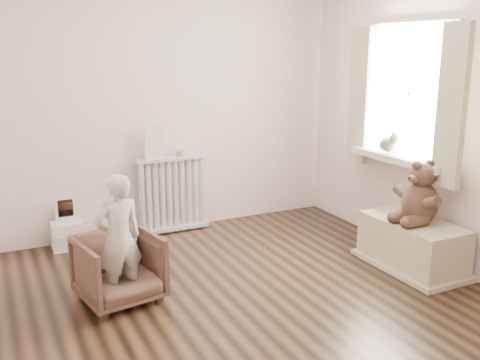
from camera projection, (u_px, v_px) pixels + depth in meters
name	position (u px, v px, depth m)	size (l,w,h in m)	color
floor	(248.00, 297.00, 4.06)	(3.60, 3.60, 0.01)	black
back_wall	(167.00, 104.00, 5.32)	(3.60, 0.02, 2.60)	white
front_wall	(447.00, 184.00, 2.18)	(3.60, 0.02, 2.60)	white
right_wall	(439.00, 114.00, 4.51)	(0.02, 3.60, 2.60)	white
window	(411.00, 93.00, 4.72)	(0.03, 0.90, 1.10)	white
window_sill	(398.00, 158.00, 4.83)	(0.22, 1.10, 0.06)	silver
curtain_left	(452.00, 107.00, 4.19)	(0.06, 0.26, 1.30)	beige
curtain_right	(360.00, 96.00, 5.19)	(0.06, 0.26, 1.30)	beige
radiator	(173.00, 195.00, 5.43)	(0.74, 0.14, 0.78)	silver
paper_doll	(154.00, 142.00, 5.23)	(0.19, 0.02, 0.32)	beige
tin_a	(181.00, 153.00, 5.37)	(0.10, 0.10, 0.06)	#A59E8C
toy_vanity	(67.00, 220.00, 4.99)	(0.30, 0.21, 0.47)	silver
armchair	(119.00, 269.00, 3.94)	(0.55, 0.57, 0.52)	brown
child	(119.00, 239.00, 3.84)	(0.35, 0.23, 0.97)	beige
toy_bench	(412.00, 245.00, 4.57)	(0.47, 0.89, 0.42)	beige
teddy_bear	(421.00, 193.00, 4.42)	(0.43, 0.33, 0.52)	#382519
plush_cat	(389.00, 142.00, 4.90)	(0.15, 0.24, 0.20)	#686255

